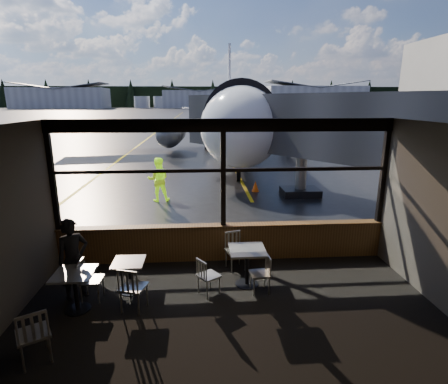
{
  "coord_description": "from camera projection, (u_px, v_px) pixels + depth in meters",
  "views": [
    {
      "loc": [
        -0.55,
        -8.11,
        3.9
      ],
      "look_at": [
        0.09,
        1.0,
        1.5
      ],
      "focal_mm": 28.0,
      "sensor_mm": 36.0,
      "label": 1
    }
  ],
  "objects": [
    {
      "name": "ground_plane",
      "position": [
        200.0,
        112.0,
        124.63
      ],
      "size": [
        520.0,
        520.0,
        0.0
      ],
      "primitive_type": "plane",
      "color": "black",
      "rests_on": "ground"
    },
    {
      "name": "carpet_floor",
      "position": [
        235.0,
        336.0,
        5.96
      ],
      "size": [
        8.0,
        6.0,
        0.01
      ],
      "primitive_type": "cube",
      "color": "black",
      "rests_on": "ground"
    },
    {
      "name": "ceiling",
      "position": [
        237.0,
        129.0,
        5.07
      ],
      "size": [
        8.0,
        6.0,
        0.04
      ],
      "primitive_type": "cube",
      "color": "#38332D",
      "rests_on": "ground"
    },
    {
      "name": "window_sill",
      "position": [
        223.0,
        243.0,
        8.74
      ],
      "size": [
        8.0,
        0.28,
        0.9
      ],
      "primitive_type": "cube",
      "color": "#4C3017",
      "rests_on": "ground"
    },
    {
      "name": "window_header",
      "position": [
        223.0,
        125.0,
        8.0
      ],
      "size": [
        8.0,
        0.18,
        0.3
      ],
      "primitive_type": "cube",
      "color": "black",
      "rests_on": "ground"
    },
    {
      "name": "mullion_left",
      "position": [
        52.0,
        177.0,
        8.03
      ],
      "size": [
        0.12,
        0.12,
        2.6
      ],
      "primitive_type": "cube",
      "color": "black",
      "rests_on": "ground"
    },
    {
      "name": "mullion_centre",
      "position": [
        223.0,
        174.0,
        8.3
      ],
      "size": [
        0.12,
        0.12,
        2.6
      ],
      "primitive_type": "cube",
      "color": "black",
      "rests_on": "ground"
    },
    {
      "name": "mullion_right",
      "position": [
        384.0,
        172.0,
        8.56
      ],
      "size": [
        0.12,
        0.12,
        2.6
      ],
      "primitive_type": "cube",
      "color": "black",
      "rests_on": "ground"
    },
    {
      "name": "window_transom",
      "position": [
        223.0,
        170.0,
        8.27
      ],
      "size": [
        8.0,
        0.1,
        0.08
      ],
      "primitive_type": "cube",
      "color": "black",
      "rests_on": "ground"
    },
    {
      "name": "airliner",
      "position": [
        233.0,
        85.0,
        26.93
      ],
      "size": [
        29.88,
        35.05,
        10.17
      ],
      "primitive_type": null,
      "rotation": [
        0.0,
        0.0,
        -0.07
      ],
      "color": "white",
      "rests_on": "ground_plane"
    },
    {
      "name": "jet_bridge",
      "position": [
        305.0,
        138.0,
        13.78
      ],
      "size": [
        9.28,
        11.34,
        4.95
      ],
      "primitive_type": null,
      "color": "#2A2A2C",
      "rests_on": "ground_plane"
    },
    {
      "name": "cafe_table_near",
      "position": [
        247.0,
        267.0,
        7.52
      ],
      "size": [
        0.76,
        0.76,
        0.84
      ],
      "primitive_type": null,
      "color": "gray",
      "rests_on": "carpet_floor"
    },
    {
      "name": "cafe_table_mid",
      "position": [
        130.0,
        277.0,
        7.26
      ],
      "size": [
        0.64,
        0.64,
        0.7
      ],
      "primitive_type": null,
      "color": "gray",
      "rests_on": "carpet_floor"
    },
    {
      "name": "cafe_table_left",
      "position": [
        76.0,
        292.0,
        6.6
      ],
      "size": [
        0.72,
        0.72,
        0.79
      ],
      "primitive_type": null,
      "color": "#A4A097",
      "rests_on": "carpet_floor"
    },
    {
      "name": "chair_near_e",
      "position": [
        260.0,
        274.0,
        7.24
      ],
      "size": [
        0.49,
        0.49,
        0.82
      ],
      "primitive_type": null,
      "rotation": [
        0.0,
        0.0,
        1.68
      ],
      "color": "#B7B2A6",
      "rests_on": "carpet_floor"
    },
    {
      "name": "chair_near_w",
      "position": [
        209.0,
        276.0,
        7.17
      ],
      "size": [
        0.62,
        0.62,
        0.82
      ],
      "primitive_type": null,
      "rotation": [
        0.0,
        0.0,
        -0.97
      ],
      "color": "#AFAA9E",
      "rests_on": "carpet_floor"
    },
    {
      "name": "chair_near_n",
      "position": [
        236.0,
        251.0,
        8.23
      ],
      "size": [
        0.62,
        0.62,
        0.9
      ],
      "primitive_type": null,
      "rotation": [
        0.0,
        0.0,
        3.45
      ],
      "color": "#ABA79A",
      "rests_on": "carpet_floor"
    },
    {
      "name": "chair_mid_s",
      "position": [
        134.0,
        288.0,
        6.62
      ],
      "size": [
        0.63,
        0.63,
        0.93
      ],
      "primitive_type": null,
      "rotation": [
        0.0,
        0.0,
        -0.31
      ],
      "color": "#ACA79B",
      "rests_on": "carpet_floor"
    },
    {
      "name": "chair_mid_w",
      "position": [
        92.0,
        280.0,
        6.95
      ],
      "size": [
        0.49,
        0.49,
        0.86
      ],
      "primitive_type": null,
      "rotation": [
        0.0,
        0.0,
        -1.6
      ],
      "color": "#BBB6A9",
      "rests_on": "carpet_floor"
    },
    {
      "name": "chair_left_s",
      "position": [
        33.0,
        334.0,
        5.28
      ],
      "size": [
        0.71,
        0.71,
        0.95
      ],
      "primitive_type": null,
      "rotation": [
        0.0,
        0.0,
        0.52
      ],
      "color": "#BBB6A9",
      "rests_on": "carpet_floor"
    },
    {
      "name": "passenger",
      "position": [
        73.0,
        259.0,
        6.95
      ],
      "size": [
        0.73,
        0.69,
        1.67
      ],
      "primitive_type": "imported",
      "rotation": [
        0.0,
        0.0,
        0.65
      ],
      "color": "black",
      "rests_on": "carpet_floor"
    },
    {
      "name": "ground_crew",
      "position": [
        158.0,
        179.0,
        13.82
      ],
      "size": [
        0.9,
        0.73,
        1.74
      ],
      "primitive_type": "imported",
      "rotation": [
        0.0,
        0.0,
        3.24
      ],
      "color": "#BFF219",
      "rests_on": "ground_plane"
    },
    {
      "name": "cone_nose",
      "position": [
        255.0,
        186.0,
        15.4
      ],
      "size": [
        0.33,
        0.33,
        0.46
      ],
      "primitive_type": "cone",
      "color": "#FF5008",
      "rests_on": "ground_plane"
    },
    {
      "name": "hangar_left",
      "position": [
        61.0,
        97.0,
        176.35
      ],
      "size": [
        45.0,
        18.0,
        11.0
      ],
      "primitive_type": null,
      "color": "silver",
      "rests_on": "ground_plane"
    },
    {
      "name": "hangar_mid",
      "position": [
        200.0,
        98.0,
        186.06
      ],
      "size": [
        38.0,
        15.0,
        10.0
      ],
      "primitive_type": null,
      "color": "silver",
      "rests_on": "ground_plane"
    },
    {
      "name": "hangar_right",
      "position": [
        314.0,
        96.0,
        183.14
      ],
      "size": [
        50.0,
        20.0,
        12.0
      ],
      "primitive_type": null,
      "color": "silver",
      "rests_on": "ground_plane"
    },
    {
      "name": "fuel_tank_a",
      "position": [
        142.0,
        102.0,
        181.64
      ],
      "size": [
        8.0,
        8.0,
        6.0
      ],
      "primitive_type": "cylinder",
      "color": "silver",
      "rests_on": "ground_plane"
    },
    {
      "name": "fuel_tank_b",
      "position": [
        161.0,
        102.0,
        182.32
      ],
      "size": [
        8.0,
        8.0,
        6.0
      ],
      "primitive_type": "cylinder",
      "color": "silver",
      "rests_on": "ground_plane"
    },
    {
      "name": "fuel_tank_c",
      "position": [
        181.0,
        102.0,
        183.0
      ],
      "size": [
        8.0,
        8.0,
        6.0
      ],
      "primitive_type": "cylinder",
      "color": "silver",
      "rests_on": "ground_plane"
    },
    {
      "name": "treeline",
      "position": [
        199.0,
        97.0,
        209.93
      ],
      "size": [
        360.0,
        3.0,
        12.0
      ],
      "primitive_type": "cube",
      "color": "black",
      "rests_on": "ground_plane"
    }
  ]
}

